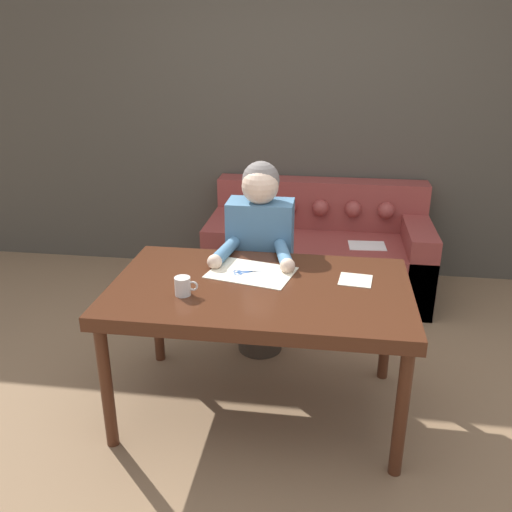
% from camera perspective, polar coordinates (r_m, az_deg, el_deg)
% --- Properties ---
extents(ground_plane, '(16.00, 16.00, 0.00)m').
position_cam_1_polar(ground_plane, '(3.09, 1.57, -15.19)').
color(ground_plane, '#846647').
extents(wall_back, '(8.00, 0.06, 2.60)m').
position_cam_1_polar(wall_back, '(4.44, 4.75, 14.56)').
color(wall_back, '#474238').
rests_on(wall_back, ground_plane).
extents(dining_table, '(1.48, 0.89, 0.73)m').
position_cam_1_polar(dining_table, '(2.71, 0.44, -4.41)').
color(dining_table, '#472314').
rests_on(dining_table, ground_plane).
extents(couch, '(1.66, 0.84, 0.82)m').
position_cam_1_polar(couch, '(4.27, 6.57, 0.29)').
color(couch, brown).
rests_on(couch, ground_plane).
extents(person, '(0.47, 0.60, 1.22)m').
position_cam_1_polar(person, '(3.27, 0.43, -0.35)').
color(person, '#33281E').
rests_on(person, ground_plane).
extents(pattern_paper_main, '(0.48, 0.39, 0.00)m').
position_cam_1_polar(pattern_paper_main, '(2.82, -0.50, -1.75)').
color(pattern_paper_main, beige).
rests_on(pattern_paper_main, dining_table).
extents(pattern_paper_offcut, '(0.18, 0.18, 0.00)m').
position_cam_1_polar(pattern_paper_offcut, '(2.78, 10.43, -2.51)').
color(pattern_paper_offcut, beige).
rests_on(pattern_paper_offcut, dining_table).
extents(scissors, '(0.23, 0.13, 0.01)m').
position_cam_1_polar(scissors, '(2.82, -0.90, -1.71)').
color(scissors, silver).
rests_on(scissors, dining_table).
extents(mug, '(0.11, 0.08, 0.09)m').
position_cam_1_polar(mug, '(2.59, -7.68, -3.16)').
color(mug, silver).
rests_on(mug, dining_table).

